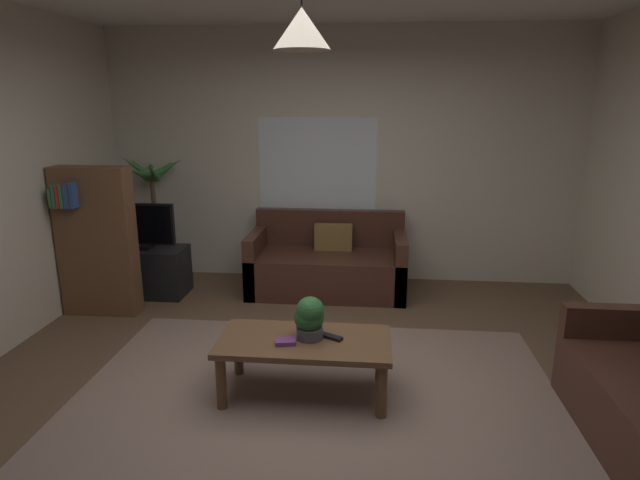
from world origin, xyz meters
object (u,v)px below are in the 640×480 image
object	(u,v)px
tv_stand	(143,271)
potted_palm_corner	(155,218)
coffee_table	(304,348)
bookshelf_corner	(96,240)
couch_under_window	(328,266)
remote_on_table_0	(331,337)
book_on_table_0	(286,342)
potted_plant_on_table	(310,317)
pendant_lamp	(302,29)
tv	(138,226)

from	to	relation	value
tv_stand	potted_palm_corner	distance (m)	0.71
coffee_table	bookshelf_corner	world-z (taller)	bookshelf_corner
couch_under_window	coffee_table	world-z (taller)	couch_under_window
remote_on_table_0	potted_palm_corner	bearing A→B (deg)	-108.03
book_on_table_0	potted_plant_on_table	world-z (taller)	potted_plant_on_table
tv_stand	pendant_lamp	world-z (taller)	pendant_lamp
potted_plant_on_table	bookshelf_corner	bearing A→B (deg)	149.86
remote_on_table_0	bookshelf_corner	xyz separation A→B (m)	(-2.29, 1.23, 0.29)
potted_plant_on_table	tv	xyz separation A→B (m)	(-1.96, 1.74, 0.17)
remote_on_table_0	tv	distance (m)	2.74
potted_plant_on_table	bookshelf_corner	world-z (taller)	bookshelf_corner
book_on_table_0	potted_palm_corner	distance (m)	3.07
bookshelf_corner	pendant_lamp	xyz separation A→B (m)	(2.11, -1.26, 1.66)
potted_plant_on_table	bookshelf_corner	xyz separation A→B (m)	(-2.14, 1.24, 0.15)
potted_palm_corner	bookshelf_corner	world-z (taller)	potted_palm_corner
book_on_table_0	bookshelf_corner	world-z (taller)	bookshelf_corner
potted_palm_corner	pendant_lamp	size ratio (longest dim) A/B	2.94
remote_on_table_0	tv	bearing A→B (deg)	-100.69
pendant_lamp	tv	bearing A→B (deg)	137.54
book_on_table_0	couch_under_window	bearing A→B (deg)	87.33
coffee_table	remote_on_table_0	size ratio (longest dim) A/B	7.27
potted_palm_corner	couch_under_window	bearing A→B (deg)	-7.74
couch_under_window	tv_stand	world-z (taller)	couch_under_window
potted_plant_on_table	bookshelf_corner	size ratio (longest dim) A/B	0.21
remote_on_table_0	tv_stand	xyz separation A→B (m)	(-2.10, 1.76, -0.17)
book_on_table_0	bookshelf_corner	size ratio (longest dim) A/B	0.10
remote_on_table_0	tv	size ratio (longest dim) A/B	0.21
coffee_table	tv	world-z (taller)	tv
potted_plant_on_table	pendant_lamp	size ratio (longest dim) A/B	0.61
couch_under_window	tv	xyz separation A→B (m)	(-1.91, -0.31, 0.47)
potted_plant_on_table	potted_palm_corner	xyz separation A→B (m)	(-2.02, 2.32, 0.13)
book_on_table_0	tv	size ratio (longest dim) A/B	0.18
tv_stand	potted_palm_corner	size ratio (longest dim) A/B	0.63
bookshelf_corner	couch_under_window	bearing A→B (deg)	21.04
book_on_table_0	remote_on_table_0	bearing A→B (deg)	20.84
book_on_table_0	pendant_lamp	distance (m)	1.95
potted_palm_corner	pendant_lamp	bearing A→B (deg)	-49.62
tv_stand	tv	world-z (taller)	tv
tv	bookshelf_corner	world-z (taller)	bookshelf_corner
potted_plant_on_table	potted_palm_corner	size ratio (longest dim) A/B	0.21
remote_on_table_0	tv_stand	bearing A→B (deg)	-101.04
potted_plant_on_table	tv_stand	size ratio (longest dim) A/B	0.33
book_on_table_0	potted_plant_on_table	distance (m)	0.23
remote_on_table_0	potted_plant_on_table	distance (m)	0.21
potted_palm_corner	tv_stand	bearing A→B (deg)	-83.63
coffee_table	pendant_lamp	world-z (taller)	pendant_lamp
couch_under_window	tv	distance (m)	1.99
tv	bookshelf_corner	bearing A→B (deg)	-110.36
potted_palm_corner	bookshelf_corner	distance (m)	1.08
tv	bookshelf_corner	xyz separation A→B (m)	(-0.19, -0.50, -0.03)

